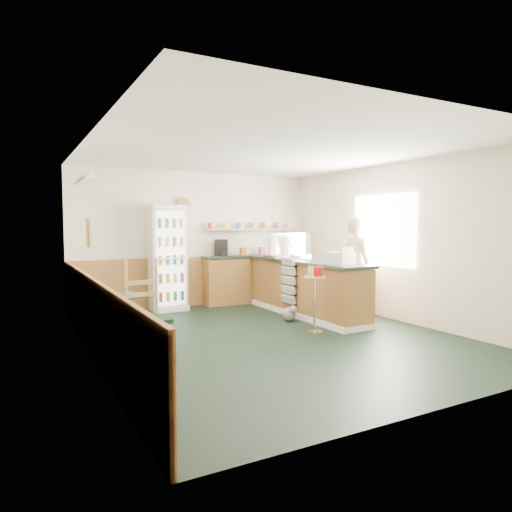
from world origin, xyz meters
TOP-DOWN VIEW (x-y plane):
  - ground at (0.00, 0.00)m, footprint 6.00×6.00m
  - room_envelope at (-0.23, 0.73)m, footprint 5.04×6.02m
  - service_counter at (1.35, 1.07)m, footprint 0.68×3.01m
  - back_counter at (1.19, 2.80)m, footprint 2.24×0.42m
  - drinks_fridge at (-0.70, 2.74)m, footprint 0.67×0.55m
  - display_case at (1.35, 1.71)m, footprint 0.82×0.43m
  - cash_register at (1.35, 0.10)m, footprint 0.40×0.42m
  - shopkeeper at (2.05, 0.51)m, footprint 0.45×0.62m
  - condiment_stand at (0.72, -0.08)m, footprint 0.32×0.32m
  - newspaper_rack at (0.99, 1.09)m, footprint 0.09×0.42m
  - cafe_table at (-2.05, 0.69)m, footprint 0.75×0.75m
  - cafe_chair at (-1.89, -0.17)m, footprint 0.51×0.51m
  - dog_doorstop at (0.83, 0.79)m, footprint 0.23×0.30m

SIDE VIEW (x-z plane):
  - ground at x=0.00m, z-range 0.00..0.00m
  - dog_doorstop at x=0.83m, z-range -0.01..0.27m
  - service_counter at x=1.35m, z-range -0.04..0.97m
  - cafe_table at x=-2.05m, z-range 0.14..0.82m
  - back_counter at x=1.19m, z-range -0.30..1.39m
  - cafe_chair at x=-1.89m, z-range 0.03..1.25m
  - newspaper_rack at x=0.99m, z-range 0.23..1.07m
  - condiment_stand at x=0.72m, z-range 0.18..1.19m
  - shopkeeper at x=2.05m, z-range 0.00..1.80m
  - drinks_fridge at x=-0.70m, z-range 0.00..2.02m
  - cash_register at x=1.35m, z-range 1.01..1.21m
  - display_case at x=1.35m, z-range 1.01..1.47m
  - room_envelope at x=-0.23m, z-range 0.16..2.88m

